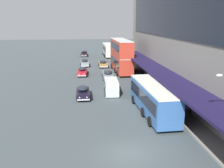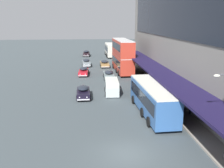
{
  "view_description": "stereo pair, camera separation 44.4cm",
  "coord_description": "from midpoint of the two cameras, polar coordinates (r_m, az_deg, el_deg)",
  "views": [
    {
      "loc": [
        -3.2,
        -16.71,
        9.76
      ],
      "look_at": [
        0.16,
        13.0,
        2.15
      ],
      "focal_mm": 40.0,
      "sensor_mm": 36.0,
      "label": 1
    },
    {
      "loc": [
        -2.76,
        -16.75,
        9.76
      ],
      "look_at": [
        0.16,
        13.0,
        2.15
      ],
      "focal_mm": 40.0,
      "sensor_mm": 36.0,
      "label": 2
    }
  ],
  "objects": [
    {
      "name": "sedan_lead_mid",
      "position": [
        32.65,
        -7.02,
        -1.82
      ],
      "size": [
        1.82,
        4.27,
        1.56
      ],
      "color": "black",
      "rests_on": "ground"
    },
    {
      "name": "transit_bus_kerbside_front",
      "position": [
        70.68,
        -0.97,
        7.94
      ],
      "size": [
        2.81,
        10.63,
        3.44
      ],
      "color": "beige",
      "rests_on": "ground"
    },
    {
      "name": "sedan_far_back",
      "position": [
        46.36,
        -7.09,
        2.94
      ],
      "size": [
        1.93,
        4.91,
        1.48
      ],
      "color": "#B31722",
      "rests_on": "ground"
    },
    {
      "name": "sedan_oncoming_front",
      "position": [
        55.61,
        -6.51,
        4.89
      ],
      "size": [
        1.95,
        4.47,
        1.56
      ],
      "color": "gray",
      "rests_on": "ground"
    },
    {
      "name": "vw_van",
      "position": [
        34.11,
        -0.52,
        -0.44
      ],
      "size": [
        2.04,
        4.62,
        1.96
      ],
      "color": "#B5C3C2",
      "rests_on": "ground"
    },
    {
      "name": "sedan_trailing_near",
      "position": [
        54.34,
        -2.3,
        4.72
      ],
      "size": [
        1.97,
        4.74,
        1.51
      ],
      "color": "olive",
      "rests_on": "ground"
    },
    {
      "name": "transit_bus_kerbside_rear",
      "position": [
        48.49,
        1.83,
        6.7
      ],
      "size": [
        3.08,
        11.38,
        6.26
      ],
      "color": "#B43526",
      "rests_on": "ground"
    },
    {
      "name": "ground",
      "position": [
        19.6,
        3.28,
        -15.62
      ],
      "size": [
        240.0,
        240.0,
        0.0
      ],
      "primitive_type": "plane",
      "color": "#3F484C"
    },
    {
      "name": "pedestrian_at_kerb",
      "position": [
        27.76,
        17.21,
        -4.39
      ],
      "size": [
        0.52,
        0.43,
        1.86
      ],
      "color": "black",
      "rests_on": "sidewalk_kerb"
    },
    {
      "name": "sedan_lead_near",
      "position": [
        61.12,
        0.54,
        5.79
      ],
      "size": [
        1.96,
        4.99,
        1.46
      ],
      "color": "gray",
      "rests_on": "ground"
    },
    {
      "name": "sedan_trailing_mid",
      "position": [
        71.67,
        -6.56,
        6.99
      ],
      "size": [
        1.97,
        4.95,
        1.6
      ],
      "color": "black",
      "rests_on": "ground"
    },
    {
      "name": "transit_bus_kerbside_far",
      "position": [
        26.91,
        8.82,
        -3.02
      ],
      "size": [
        2.97,
        10.71,
        3.21
      ],
      "color": "#325E9D",
      "rests_on": "ground"
    },
    {
      "name": "sedan_second_mid",
      "position": [
        43.15,
        -1.29,
        2.19
      ],
      "size": [
        1.86,
        4.93,
        1.46
      ],
      "color": "gray",
      "rests_on": "ground"
    }
  ]
}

